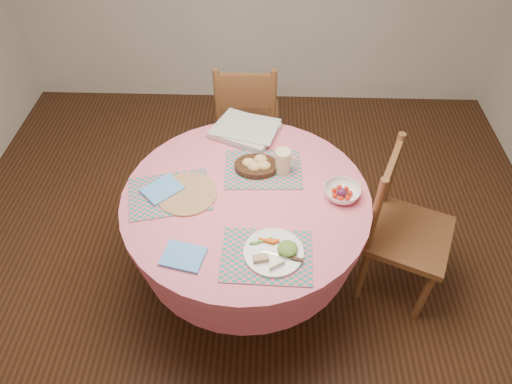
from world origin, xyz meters
TOP-DOWN VIEW (x-y plane):
  - ground at (0.00, 0.00)m, footprint 4.00×4.00m
  - room_envelope at (0.00, 0.00)m, footprint 4.01×4.01m
  - dining_table at (0.00, 0.00)m, footprint 1.24×1.24m
  - chair_right at (0.83, 0.04)m, footprint 0.56×0.57m
  - chair_back at (-0.05, 1.01)m, footprint 0.44×0.42m
  - placemat_front at (0.11, -0.36)m, footprint 0.41×0.31m
  - placemat_left at (-0.38, -0.00)m, footprint 0.46×0.39m
  - placemat_back at (0.08, 0.19)m, footprint 0.41×0.31m
  - wicker_trivet at (-0.29, -0.00)m, footprint 0.30×0.30m
  - napkin_near at (-0.26, -0.38)m, footprint 0.21×0.18m
  - napkin_far at (-0.42, 0.02)m, footprint 0.23×0.23m
  - dinner_plate at (0.15, -0.36)m, footprint 0.27×0.27m
  - bread_bowl at (0.05, 0.19)m, footprint 0.23×0.23m
  - latte_mug at (0.18, 0.18)m, footprint 0.12×0.08m
  - fruit_bowl at (0.47, 0.01)m, footprint 0.22×0.22m
  - newspaper_stack at (-0.03, 0.49)m, footprint 0.42×0.39m

SIDE VIEW (x-z plane):
  - ground at x=0.00m, z-range 0.00..0.00m
  - chair_back at x=-0.05m, z-range 0.02..0.95m
  - chair_right at x=0.83m, z-range 0.02..0.97m
  - dining_table at x=0.00m, z-range 0.18..0.93m
  - placemat_front at x=0.11m, z-range 0.75..0.76m
  - placemat_left at x=-0.38m, z-range 0.75..0.76m
  - placemat_back at x=0.08m, z-range 0.75..0.76m
  - wicker_trivet at x=-0.29m, z-range 0.75..0.76m
  - napkin_near at x=-0.26m, z-range 0.75..0.76m
  - napkin_far at x=-0.42m, z-range 0.76..0.77m
  - dinner_plate at x=0.15m, z-range 0.75..0.80m
  - newspaper_stack at x=-0.03m, z-range 0.76..0.80m
  - fruit_bowl at x=0.47m, z-range 0.75..0.81m
  - bread_bowl at x=0.05m, z-range 0.75..0.82m
  - latte_mug at x=0.18m, z-range 0.76..0.89m
  - room_envelope at x=0.00m, z-range 0.36..3.07m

